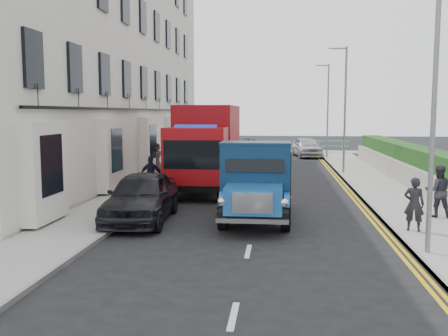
% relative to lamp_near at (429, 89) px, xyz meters
% --- Properties ---
extents(ground, '(120.00, 120.00, 0.00)m').
position_rel_lamp_near_xyz_m(ground, '(-4.18, 2.00, -4.00)').
color(ground, black).
rests_on(ground, ground).
extents(pavement_west, '(2.40, 38.00, 0.12)m').
position_rel_lamp_near_xyz_m(pavement_west, '(-9.38, 11.00, -3.94)').
color(pavement_west, gray).
rests_on(pavement_west, ground).
extents(pavement_east, '(2.60, 38.00, 0.12)m').
position_rel_lamp_near_xyz_m(pavement_east, '(1.12, 11.00, -3.94)').
color(pavement_east, gray).
rests_on(pavement_east, ground).
extents(promenade, '(30.00, 2.50, 0.12)m').
position_rel_lamp_near_xyz_m(promenade, '(-4.18, 31.00, -3.94)').
color(promenade, gray).
rests_on(promenade, ground).
extents(sea_plane, '(120.00, 120.00, 0.00)m').
position_rel_lamp_near_xyz_m(sea_plane, '(-4.18, 62.00, -4.00)').
color(sea_plane, slate).
rests_on(sea_plane, ground).
extents(terrace_west, '(6.31, 30.20, 14.25)m').
position_rel_lamp_near_xyz_m(terrace_west, '(-13.65, 15.00, 3.17)').
color(terrace_west, beige).
rests_on(terrace_west, ground).
extents(garden_east, '(1.45, 28.00, 1.75)m').
position_rel_lamp_near_xyz_m(garden_east, '(3.03, 11.00, -3.10)').
color(garden_east, '#B2AD9E').
rests_on(garden_east, ground).
extents(seafront_railing, '(13.00, 0.08, 1.11)m').
position_rel_lamp_near_xyz_m(seafront_railing, '(-4.18, 30.20, -3.42)').
color(seafront_railing, '#59B2A5').
rests_on(seafront_railing, ground).
extents(lamp_near, '(1.23, 0.18, 7.00)m').
position_rel_lamp_near_xyz_m(lamp_near, '(0.00, 0.00, 0.00)').
color(lamp_near, slate).
rests_on(lamp_near, ground).
extents(lamp_mid, '(1.23, 0.18, 7.00)m').
position_rel_lamp_near_xyz_m(lamp_mid, '(0.00, 16.00, 0.00)').
color(lamp_mid, slate).
rests_on(lamp_mid, ground).
extents(lamp_far, '(1.23, 0.18, 7.00)m').
position_rel_lamp_near_xyz_m(lamp_far, '(0.00, 26.00, 0.00)').
color(lamp_far, slate).
rests_on(lamp_far, ground).
extents(bedford_lorry, '(2.19, 5.36, 2.52)m').
position_rel_lamp_near_xyz_m(bedford_lorry, '(-4.15, 3.18, -2.84)').
color(bedford_lorry, black).
rests_on(bedford_lorry, ground).
extents(red_lorry, '(2.49, 7.19, 3.76)m').
position_rel_lamp_near_xyz_m(red_lorry, '(-6.69, 9.96, -2.00)').
color(red_lorry, black).
rests_on(red_lorry, ground).
extents(parked_car_front, '(2.07, 4.71, 1.58)m').
position_rel_lamp_near_xyz_m(parked_car_front, '(-7.78, 3.14, -3.21)').
color(parked_car_front, black).
rests_on(parked_car_front, ground).
extents(parked_car_mid, '(1.63, 4.53, 1.49)m').
position_rel_lamp_near_xyz_m(parked_car_mid, '(-7.68, 13.59, -3.25)').
color(parked_car_mid, '#5BA1C3').
rests_on(parked_car_mid, ground).
extents(parked_car_rear, '(2.57, 5.44, 1.53)m').
position_rel_lamp_near_xyz_m(parked_car_rear, '(-6.78, 15.48, -3.23)').
color(parked_car_rear, '#9B9BA0').
rests_on(parked_car_rear, ground).
extents(seafront_car_left, '(2.98, 5.08, 1.33)m').
position_rel_lamp_near_xyz_m(seafront_car_left, '(-5.87, 29.00, -3.33)').
color(seafront_car_left, black).
rests_on(seafront_car_left, ground).
extents(seafront_car_right, '(2.51, 4.81, 1.56)m').
position_rel_lamp_near_xyz_m(seafront_car_right, '(-1.33, 26.96, -3.22)').
color(seafront_car_right, '#B5B5BA').
rests_on(seafront_car_right, ground).
extents(pedestrian_east_near, '(0.64, 0.51, 1.53)m').
position_rel_lamp_near_xyz_m(pedestrian_east_near, '(0.36, 2.23, -3.11)').
color(pedestrian_east_near, black).
rests_on(pedestrian_east_near, pavement_east).
extents(pedestrian_east_far, '(0.84, 0.67, 1.67)m').
position_rel_lamp_near_xyz_m(pedestrian_east_far, '(1.62, 4.26, -3.04)').
color(pedestrian_east_far, '#2F2B35').
rests_on(pedestrian_east_far, pavement_east).
extents(pedestrian_west_near, '(0.94, 0.41, 1.59)m').
position_rel_lamp_near_xyz_m(pedestrian_west_near, '(-8.58, 7.43, -3.08)').
color(pedestrian_west_near, black).
rests_on(pedestrian_west_near, pavement_west).
extents(pedestrian_west_far, '(0.96, 0.83, 1.66)m').
position_rel_lamp_near_xyz_m(pedestrian_west_far, '(-10.18, 14.70, -3.05)').
color(pedestrian_west_far, '#362727').
rests_on(pedestrian_west_far, pavement_west).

